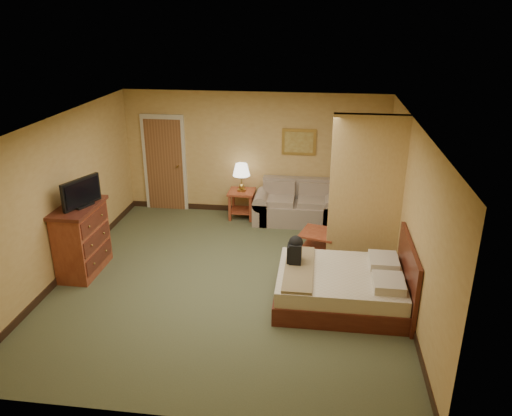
% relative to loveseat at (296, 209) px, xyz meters
% --- Properties ---
extents(floor, '(6.00, 6.00, 0.00)m').
position_rel_loveseat_xyz_m(floor, '(-0.93, -2.57, -0.28)').
color(floor, '#4B5134').
rests_on(floor, ground).
extents(ceiling, '(6.00, 6.00, 0.00)m').
position_rel_loveseat_xyz_m(ceiling, '(-0.93, -2.57, 2.32)').
color(ceiling, white).
rests_on(ceiling, back_wall).
extents(back_wall, '(5.50, 0.02, 2.60)m').
position_rel_loveseat_xyz_m(back_wall, '(-0.93, 0.43, 1.02)').
color(back_wall, tan).
rests_on(back_wall, floor).
extents(left_wall, '(0.02, 6.00, 2.60)m').
position_rel_loveseat_xyz_m(left_wall, '(-3.68, -2.57, 1.02)').
color(left_wall, tan).
rests_on(left_wall, floor).
extents(right_wall, '(0.02, 6.00, 2.60)m').
position_rel_loveseat_xyz_m(right_wall, '(1.82, -2.57, 1.02)').
color(right_wall, tan).
rests_on(right_wall, floor).
extents(partition, '(1.20, 0.15, 2.60)m').
position_rel_loveseat_xyz_m(partition, '(1.22, -1.65, 1.02)').
color(partition, tan).
rests_on(partition, floor).
extents(door, '(0.94, 0.16, 2.10)m').
position_rel_loveseat_xyz_m(door, '(-2.88, 0.39, 0.75)').
color(door, beige).
rests_on(door, floor).
extents(baseboard, '(5.50, 0.02, 0.12)m').
position_rel_loveseat_xyz_m(baseboard, '(-0.93, 0.42, -0.22)').
color(baseboard, black).
rests_on(baseboard, floor).
extents(loveseat, '(1.73, 0.81, 0.88)m').
position_rel_loveseat_xyz_m(loveseat, '(0.00, 0.00, 0.00)').
color(loveseat, gray).
rests_on(loveseat, floor).
extents(side_table, '(0.54, 0.54, 0.60)m').
position_rel_loveseat_xyz_m(side_table, '(-1.15, 0.08, 0.11)').
color(side_table, maroon).
rests_on(side_table, floor).
extents(table_lamp, '(0.36, 0.36, 0.59)m').
position_rel_loveseat_xyz_m(table_lamp, '(-1.15, 0.08, 0.76)').
color(table_lamp, '#A1823B').
rests_on(table_lamp, side_table).
extents(coffee_table, '(0.76, 0.76, 0.40)m').
position_rel_loveseat_xyz_m(coffee_table, '(0.49, -1.37, 0.00)').
color(coffee_table, maroon).
rests_on(coffee_table, floor).
extents(wall_picture, '(0.70, 0.04, 0.55)m').
position_rel_loveseat_xyz_m(wall_picture, '(-0.00, 0.40, 1.32)').
color(wall_picture, '#B78E3F').
rests_on(wall_picture, back_wall).
extents(dresser, '(0.58, 1.11, 1.19)m').
position_rel_loveseat_xyz_m(dresser, '(-3.40, -2.59, 0.31)').
color(dresser, maroon).
rests_on(dresser, floor).
extents(tv, '(0.33, 0.73, 0.47)m').
position_rel_loveseat_xyz_m(tv, '(-3.30, -2.59, 1.12)').
color(tv, black).
rests_on(tv, dresser).
extents(bed, '(1.94, 1.61, 1.04)m').
position_rel_loveseat_xyz_m(bed, '(0.90, -3.02, -0.00)').
color(bed, '#481910').
rests_on(bed, floor).
extents(backpack, '(0.22, 0.27, 0.47)m').
position_rel_loveseat_xyz_m(backpack, '(0.14, -2.84, 0.47)').
color(backpack, black).
rests_on(backpack, bed).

